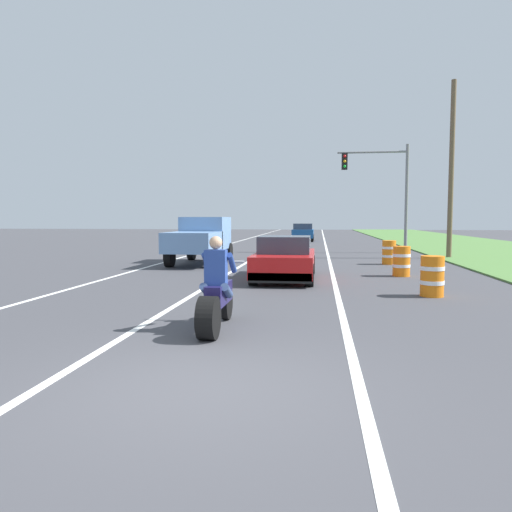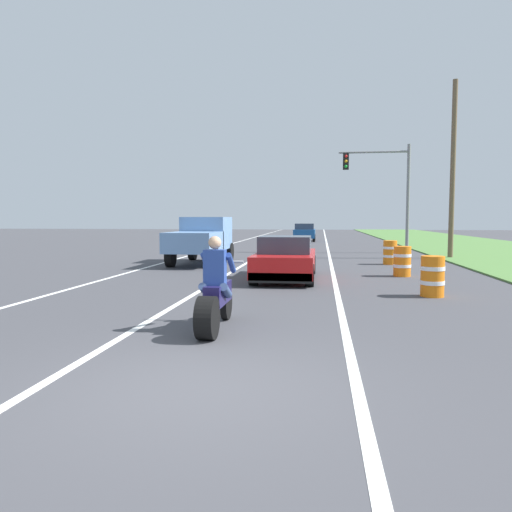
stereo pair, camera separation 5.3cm
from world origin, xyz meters
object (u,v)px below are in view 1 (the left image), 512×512
object	(u,v)px
motorcycle_with_rider	(216,296)
pickup_truck_left_lane_light_blue	(201,238)
sports_car_red	(285,259)
construction_barrel_mid	(401,261)
distant_car_far_ahead	(303,232)
traffic_light_mast_near	(385,182)
construction_barrel_far	(389,252)
construction_barrel_nearest	(432,276)

from	to	relation	value
motorcycle_with_rider	pickup_truck_left_lane_light_blue	distance (m)	12.58
sports_car_red	construction_barrel_mid	size ratio (longest dim) A/B	4.30
sports_car_red	distant_car_far_ahead	world-z (taller)	distant_car_far_ahead
pickup_truck_left_lane_light_blue	motorcycle_with_rider	bearing A→B (deg)	-74.93
traffic_light_mast_near	distant_car_far_ahead	xyz separation A→B (m)	(-4.99, 13.54, -3.18)
construction_barrel_far	motorcycle_with_rider	bearing A→B (deg)	-109.93
construction_barrel_far	distant_car_far_ahead	world-z (taller)	distant_car_far_ahead
pickup_truck_left_lane_light_blue	construction_barrel_far	world-z (taller)	pickup_truck_left_lane_light_blue
sports_car_red	construction_barrel_far	bearing A→B (deg)	54.53
construction_barrel_nearest	distant_car_far_ahead	distance (m)	29.44
motorcycle_with_rider	sports_car_red	size ratio (longest dim) A/B	0.51
construction_barrel_mid	distant_car_far_ahead	size ratio (longest dim) A/B	0.25
construction_barrel_nearest	distant_car_far_ahead	xyz separation A→B (m)	(-4.12, 29.15, 0.27)
pickup_truck_left_lane_light_blue	construction_barrel_nearest	size ratio (longest dim) A/B	4.80
traffic_light_mast_near	construction_barrel_nearest	size ratio (longest dim) A/B	6.00
motorcycle_with_rider	construction_barrel_far	world-z (taller)	motorcycle_with_rider
construction_barrel_mid	construction_barrel_far	world-z (taller)	same
distant_car_far_ahead	construction_barrel_mid	bearing A→B (deg)	-80.72
traffic_light_mast_near	pickup_truck_left_lane_light_blue	bearing A→B (deg)	-137.96
construction_barrel_mid	motorcycle_with_rider	bearing A→B (deg)	-117.56
construction_barrel_nearest	construction_barrel_mid	xyz separation A→B (m)	(-0.05, 4.22, 0.00)
motorcycle_with_rider	sports_car_red	bearing A→B (deg)	84.73
sports_car_red	distant_car_far_ahead	xyz separation A→B (m)	(-0.30, 26.25, 0.14)
pickup_truck_left_lane_light_blue	construction_barrel_mid	world-z (taller)	pickup_truck_left_lane_light_blue
construction_barrel_far	distant_car_far_ahead	xyz separation A→B (m)	(-4.26, 20.68, 0.27)
construction_barrel_nearest	construction_barrel_mid	world-z (taller)	same
motorcycle_with_rider	traffic_light_mast_near	size ratio (longest dim) A/B	0.37
distant_car_far_ahead	traffic_light_mast_near	bearing A→B (deg)	-69.78
sports_car_red	pickup_truck_left_lane_light_blue	xyz separation A→B (m)	(-3.93, 4.92, 0.48)
traffic_light_mast_near	distant_car_far_ahead	bearing A→B (deg)	110.22
traffic_light_mast_near	construction_barrel_nearest	xyz separation A→B (m)	(-0.87, -15.61, -3.44)
construction_barrel_mid	pickup_truck_left_lane_light_blue	bearing A→B (deg)	154.89
motorcycle_with_rider	pickup_truck_left_lane_light_blue	xyz separation A→B (m)	(-3.27, 12.13, 0.51)
pickup_truck_left_lane_light_blue	distant_car_far_ahead	world-z (taller)	pickup_truck_left_lane_light_blue
traffic_light_mast_near	distant_car_far_ahead	distance (m)	14.78
pickup_truck_left_lane_light_blue	distant_car_far_ahead	bearing A→B (deg)	80.32
construction_barrel_nearest	construction_barrel_far	xyz separation A→B (m)	(0.14, 8.48, 0.00)
construction_barrel_nearest	construction_barrel_far	size ratio (longest dim) A/B	1.00
motorcycle_with_rider	construction_barrel_far	size ratio (longest dim) A/B	2.21
traffic_light_mast_near	construction_barrel_mid	distance (m)	11.94
motorcycle_with_rider	construction_barrel_mid	size ratio (longest dim) A/B	2.21
sports_car_red	construction_barrel_mid	world-z (taller)	sports_car_red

